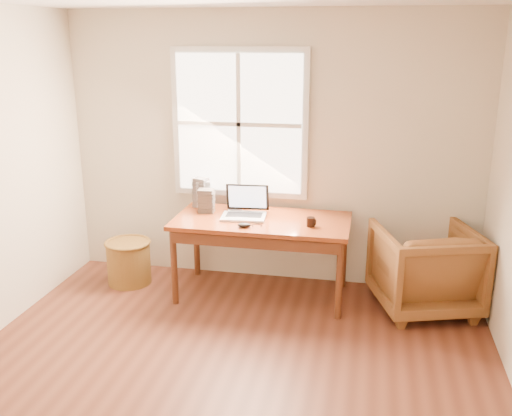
{
  "coord_description": "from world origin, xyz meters",
  "views": [
    {
      "loc": [
        0.94,
        -3.06,
        2.34
      ],
      "look_at": [
        -0.02,
        1.65,
        0.9
      ],
      "focal_mm": 40.0,
      "sensor_mm": 36.0,
      "label": 1
    }
  ],
  "objects_px": {
    "desk": "(262,221)",
    "cd_stack_a": "(204,193)",
    "laptop": "(243,202)",
    "wicker_stool": "(129,263)",
    "coffee_mug": "(311,222)",
    "armchair": "(425,269)"
  },
  "relations": [
    {
      "from": "laptop",
      "to": "wicker_stool",
      "type": "bearing_deg",
      "value": 174.76
    },
    {
      "from": "desk",
      "to": "laptop",
      "type": "xyz_separation_m",
      "value": [
        -0.17,
        -0.01,
        0.17
      ]
    },
    {
      "from": "coffee_mug",
      "to": "wicker_stool",
      "type": "bearing_deg",
      "value": 173.52
    },
    {
      "from": "wicker_stool",
      "to": "coffee_mug",
      "type": "bearing_deg",
      "value": -4.02
    },
    {
      "from": "laptop",
      "to": "coffee_mug",
      "type": "xyz_separation_m",
      "value": [
        0.63,
        -0.12,
        -0.11
      ]
    },
    {
      "from": "armchair",
      "to": "wicker_stool",
      "type": "height_order",
      "value": "armchair"
    },
    {
      "from": "armchair",
      "to": "cd_stack_a",
      "type": "relative_size",
      "value": 3.23
    },
    {
      "from": "armchair",
      "to": "wicker_stool",
      "type": "bearing_deg",
      "value": -17.57
    },
    {
      "from": "desk",
      "to": "wicker_stool",
      "type": "distance_m",
      "value": 1.43
    },
    {
      "from": "desk",
      "to": "cd_stack_a",
      "type": "height_order",
      "value": "cd_stack_a"
    },
    {
      "from": "desk",
      "to": "laptop",
      "type": "distance_m",
      "value": 0.24
    },
    {
      "from": "desk",
      "to": "coffee_mug",
      "type": "distance_m",
      "value": 0.48
    },
    {
      "from": "cd_stack_a",
      "to": "laptop",
      "type": "bearing_deg",
      "value": -31.93
    },
    {
      "from": "coffee_mug",
      "to": "cd_stack_a",
      "type": "relative_size",
      "value": 0.31
    },
    {
      "from": "wicker_stool",
      "to": "coffee_mug",
      "type": "distance_m",
      "value": 1.89
    },
    {
      "from": "armchair",
      "to": "wicker_stool",
      "type": "relative_size",
      "value": 2.0
    },
    {
      "from": "desk",
      "to": "wicker_stool",
      "type": "height_order",
      "value": "desk"
    },
    {
      "from": "desk",
      "to": "laptop",
      "type": "relative_size",
      "value": 3.77
    },
    {
      "from": "armchair",
      "to": "desk",
      "type": "bearing_deg",
      "value": -17.57
    },
    {
      "from": "armchair",
      "to": "laptop",
      "type": "bearing_deg",
      "value": -17.28
    },
    {
      "from": "armchair",
      "to": "cd_stack_a",
      "type": "height_order",
      "value": "cd_stack_a"
    },
    {
      "from": "desk",
      "to": "armchair",
      "type": "bearing_deg",
      "value": 0.0
    }
  ]
}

